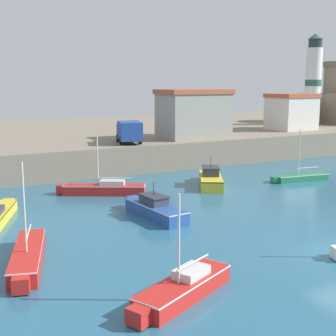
{
  "coord_description": "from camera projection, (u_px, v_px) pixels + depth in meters",
  "views": [
    {
      "loc": [
        -18.6,
        -16.08,
        8.67
      ],
      "look_at": [
        -1.31,
        16.33,
        2.0
      ],
      "focal_mm": 50.0,
      "sensor_mm": 36.0,
      "label": 1
    }
  ],
  "objects": [
    {
      "name": "quay_seawall",
      "position": [
        78.0,
        139.0,
        62.18
      ],
      "size": [
        120.0,
        40.0,
        2.74
      ],
      "primitive_type": "cube",
      "color": "gray",
      "rests_on": "ground"
    },
    {
      "name": "motorboat_blue_1",
      "position": [
        155.0,
        209.0,
        30.65
      ],
      "size": [
        2.09,
        6.2,
        2.36
      ],
      "color": "#284C9E",
      "rests_on": "ground"
    },
    {
      "name": "sailboat_green_3",
      "position": [
        300.0,
        177.0,
        42.1
      ],
      "size": [
        5.67,
        1.91,
        4.65
      ],
      "color": "#237A4C",
      "rests_on": "ground"
    },
    {
      "name": "motorboat_yellow_5",
      "position": [
        211.0,
        179.0,
        40.07
      ],
      "size": [
        4.37,
        6.14,
        2.55
      ],
      "color": "yellow",
      "rests_on": "ground"
    },
    {
      "name": "sailboat_red_6",
      "position": [
        183.0,
        287.0,
        19.07
      ],
      "size": [
        5.71,
        3.49,
        4.46
      ],
      "color": "red",
      "rests_on": "ground"
    },
    {
      "name": "sailboat_red_7",
      "position": [
        28.0,
        256.0,
        22.59
      ],
      "size": [
        3.04,
        6.81,
        5.12
      ],
      "color": "red",
      "rests_on": "ground"
    },
    {
      "name": "sailboat_red_8",
      "position": [
        104.0,
        189.0,
        36.91
      ],
      "size": [
        6.58,
        4.34,
        4.56
      ],
      "color": "red",
      "rests_on": "ground"
    },
    {
      "name": "lighthouse",
      "position": [
        313.0,
        81.0,
        67.15
      ],
      "size": [
        2.28,
        2.28,
        12.88
      ],
      "color": "silver",
      "rests_on": "quay_seawall"
    },
    {
      "name": "harbor_shed_near_wharf",
      "position": [
        193.0,
        114.0,
        51.03
      ],
      "size": [
        7.53,
        4.93,
        5.29
      ],
      "color": "gray",
      "rests_on": "quay_seawall"
    },
    {
      "name": "harbor_shed_mid_row",
      "position": [
        291.0,
        112.0,
        60.29
      ],
      "size": [
        5.46,
        4.89,
        4.63
      ],
      "color": "silver",
      "rests_on": "quay_seawall"
    },
    {
      "name": "truck_on_quay",
      "position": [
        129.0,
        131.0,
        46.67
      ],
      "size": [
        3.1,
        4.68,
        2.2
      ],
      "color": "#234793",
      "rests_on": "quay_seawall"
    }
  ]
}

